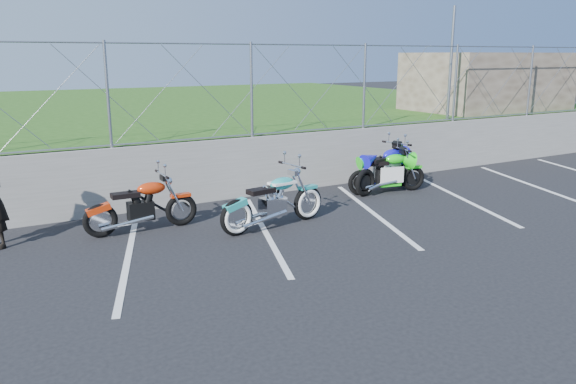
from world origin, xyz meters
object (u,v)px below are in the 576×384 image
sportbike_green (388,174)px  sportbike_blue (386,171)px  cruiser_turquoise (275,203)px  naked_orange (143,208)px

sportbike_green → sportbike_blue: (0.08, 0.17, 0.03)m
sportbike_green → sportbike_blue: size_ratio=0.93×
cruiser_turquoise → sportbike_green: 3.61m
cruiser_turquoise → naked_orange: 2.32m
cruiser_turquoise → sportbike_blue: cruiser_turquoise is taller
cruiser_turquoise → sportbike_blue: (3.53, 1.20, 0.02)m
naked_orange → sportbike_green: size_ratio=1.06×
sportbike_green → sportbike_blue: 0.18m
naked_orange → sportbike_blue: bearing=3.4°
cruiser_turquoise → sportbike_green: bearing=8.4°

